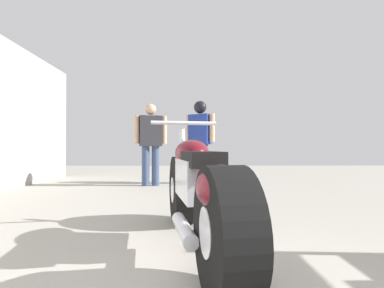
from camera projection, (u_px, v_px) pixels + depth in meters
The scene contains 4 objects.
ground_plane at pixel (194, 207), 3.75m from camera, with size 17.89×17.89×0.00m, color #9E998E.
motorcycle_maroon_cruiser at pixel (198, 192), 2.18m from camera, with size 0.72×2.19×1.02m.
mechanic_in_blue at pixel (151, 139), 5.93m from camera, with size 0.67×0.33×1.65m.
mechanic_with_helmet at pixel (200, 134), 6.34m from camera, with size 0.65×0.47×1.78m.
Camera 1 is at (-0.08, -0.04, 0.76)m, focal length 27.50 mm.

